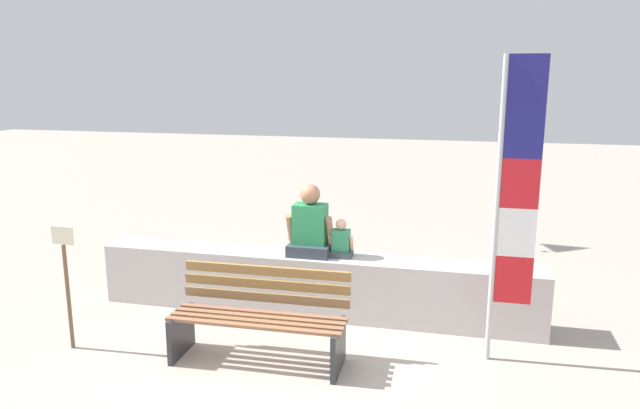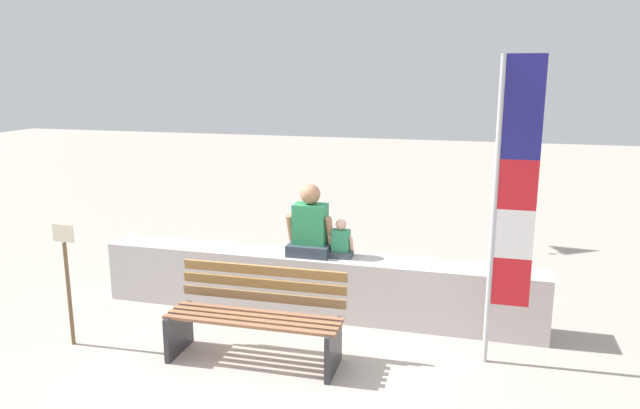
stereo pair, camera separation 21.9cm
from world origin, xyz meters
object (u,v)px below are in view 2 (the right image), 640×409
object	(u,v)px
person_adult	(310,227)
park_bench	(256,318)
flag_banner	(509,197)
person_child	(341,242)
sign_post	(67,274)

from	to	relation	value
person_adult	park_bench	bearing A→B (deg)	-98.63
person_adult	flag_banner	distance (m)	2.32
person_child	park_bench	bearing A→B (deg)	-113.77
person_child	sign_post	xyz separation A→B (m)	(-2.50, -1.47, -0.12)
park_bench	person_child	size ratio (longest dim) A/B	3.92
park_bench	person_child	bearing A→B (deg)	66.23
sign_post	person_child	bearing A→B (deg)	30.52
person_adult	person_child	bearing A→B (deg)	0.08
person_adult	flag_banner	size ratio (longest dim) A/B	0.28
park_bench	sign_post	xyz separation A→B (m)	(-1.95, -0.23, 0.34)
park_bench	person_adult	distance (m)	1.40
person_child	sign_post	world-z (taller)	sign_post
person_adult	person_child	size ratio (longest dim) A/B	1.87
park_bench	flag_banner	bearing A→B (deg)	12.71
person_adult	person_child	distance (m)	0.39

